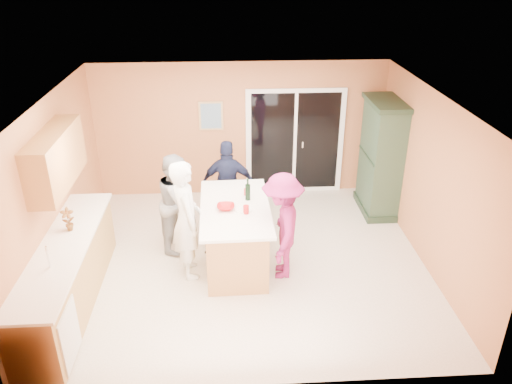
{
  "coord_description": "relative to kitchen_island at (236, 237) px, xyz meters",
  "views": [
    {
      "loc": [
        -0.26,
        -6.58,
        4.43
      ],
      "look_at": [
        0.15,
        0.1,
        1.15
      ],
      "focal_mm": 35.0,
      "sensor_mm": 36.0,
      "label": 1
    }
  ],
  "objects": [
    {
      "name": "framed_picture",
      "position": [
        -0.38,
        2.52,
        1.14
      ],
      "size": [
        0.46,
        0.04,
        0.56
      ],
      "color": "tan",
      "rests_on": "wall_back"
    },
    {
      "name": "ceiling",
      "position": [
        0.17,
        0.04,
        2.14
      ],
      "size": [
        5.5,
        5.0,
        0.1
      ],
      "primitive_type": "cube",
      "color": "white",
      "rests_on": "wall_back"
    },
    {
      "name": "floor",
      "position": [
        0.17,
        0.04,
        -0.46
      ],
      "size": [
        5.5,
        5.5,
        0.0
      ],
      "primitive_type": "plane",
      "color": "white",
      "rests_on": "ground"
    },
    {
      "name": "wall_back",
      "position": [
        0.17,
        2.54,
        0.84
      ],
      "size": [
        5.5,
        0.1,
        2.6
      ],
      "primitive_type": "cube",
      "color": "#F19A63",
      "rests_on": "ground"
    },
    {
      "name": "green_hutch",
      "position": [
        2.66,
        1.61,
        0.56
      ],
      "size": [
        0.6,
        1.14,
        2.1
      ],
      "color": "#203422",
      "rests_on": "floor"
    },
    {
      "name": "woman_magenta",
      "position": [
        0.67,
        -0.32,
        0.35
      ],
      "size": [
        0.73,
        1.12,
        1.63
      ],
      "primitive_type": "imported",
      "rotation": [
        0.0,
        0.0,
        -1.69
      ],
      "color": "#952056",
      "rests_on": "floor"
    },
    {
      "name": "woman_white",
      "position": [
        -0.71,
        -0.21,
        0.45
      ],
      "size": [
        0.59,
        0.75,
        1.82
      ],
      "primitive_type": "imported",
      "rotation": [
        0.0,
        0.0,
        1.82
      ],
      "color": "white",
      "rests_on": "floor"
    },
    {
      "name": "kitchen_island",
      "position": [
        0.0,
        0.0,
        0.0
      ],
      "size": [
        1.06,
        1.9,
        0.99
      ],
      "rotation": [
        0.0,
        0.0,
        0.02
      ],
      "color": "#B88A47",
      "rests_on": "floor"
    },
    {
      "name": "white_plate",
      "position": [
        0.12,
        -0.12,
        0.53
      ],
      "size": [
        0.25,
        0.25,
        0.02
      ],
      "primitive_type": "cylinder",
      "rotation": [
        0.0,
        0.0,
        0.02
      ],
      "color": "white",
      "rests_on": "kitchen_island"
    },
    {
      "name": "wall_right",
      "position": [
        2.92,
        0.04,
        0.84
      ],
      "size": [
        0.1,
        5.0,
        2.6
      ],
      "primitive_type": "cube",
      "color": "#F19A63",
      "rests_on": "ground"
    },
    {
      "name": "tumbler_near",
      "position": [
        0.18,
        0.38,
        0.58
      ],
      "size": [
        0.08,
        0.08,
        0.11
      ],
      "primitive_type": "cylinder",
      "rotation": [
        0.0,
        0.0,
        -0.15
      ],
      "color": "red",
      "rests_on": "kitchen_island"
    },
    {
      "name": "tulip_vase",
      "position": [
        -2.28,
        -0.47,
        0.65
      ],
      "size": [
        0.21,
        0.16,
        0.34
      ],
      "primitive_type": "imported",
      "rotation": [
        0.0,
        0.0,
        0.26
      ],
      "color": "#A61310",
      "rests_on": "left_cabinet_run"
    },
    {
      "name": "wall_left",
      "position": [
        -2.58,
        0.04,
        0.84
      ],
      "size": [
        0.1,
        5.0,
        2.6
      ],
      "primitive_type": "cube",
      "color": "#F19A63",
      "rests_on": "ground"
    },
    {
      "name": "tumbler_far",
      "position": [
        0.15,
        -0.22,
        0.59
      ],
      "size": [
        0.11,
        0.11,
        0.12
      ],
      "primitive_type": "cylinder",
      "rotation": [
        0.0,
        0.0,
        0.42
      ],
      "color": "red",
      "rests_on": "kitchen_island"
    },
    {
      "name": "upper_cabinets",
      "position": [
        -2.4,
        -0.16,
        1.41
      ],
      "size": [
        0.35,
        1.6,
        0.75
      ],
      "primitive_type": "cube",
      "color": "#B88A47",
      "rests_on": "wall_left"
    },
    {
      "name": "woman_navy",
      "position": [
        -0.09,
        1.18,
        0.33
      ],
      "size": [
        0.96,
        0.46,
        1.58
      ],
      "primitive_type": "imported",
      "rotation": [
        0.0,
        0.0,
        3.06
      ],
      "color": "#1C1C3E",
      "rests_on": "floor"
    },
    {
      "name": "wall_front",
      "position": [
        0.17,
        -2.46,
        0.84
      ],
      "size": [
        5.5,
        0.1,
        2.6
      ],
      "primitive_type": "cube",
      "color": "#F19A63",
      "rests_on": "ground"
    },
    {
      "name": "wine_bottle",
      "position": [
        0.2,
        0.21,
        0.66
      ],
      "size": [
        0.08,
        0.08,
        0.34
      ],
      "rotation": [
        0.0,
        0.0,
        0.37
      ],
      "color": "black",
      "rests_on": "kitchen_island"
    },
    {
      "name": "left_cabinet_run",
      "position": [
        -2.28,
        -1.01,
        -0.0
      ],
      "size": [
        0.65,
        3.05,
        1.24
      ],
      "color": "#B88A47",
      "rests_on": "floor"
    },
    {
      "name": "serving_bowl",
      "position": [
        -0.14,
        -0.07,
        0.56
      ],
      "size": [
        0.27,
        0.27,
        0.06
      ],
      "primitive_type": "imported",
      "rotation": [
        0.0,
        0.0,
        -0.03
      ],
      "color": "red",
      "rests_on": "kitchen_island"
    },
    {
      "name": "woman_grey",
      "position": [
        -0.9,
        0.56,
        0.34
      ],
      "size": [
        0.73,
        0.88,
        1.61
      ],
      "primitive_type": "imported",
      "rotation": [
        0.0,
        0.0,
        1.4
      ],
      "color": "#A9A9AC",
      "rests_on": "floor"
    },
    {
      "name": "sliding_door",
      "position": [
        1.22,
        2.51,
        0.59
      ],
      "size": [
        1.9,
        0.07,
        2.1
      ],
      "color": "white",
      "rests_on": "floor"
    }
  ]
}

